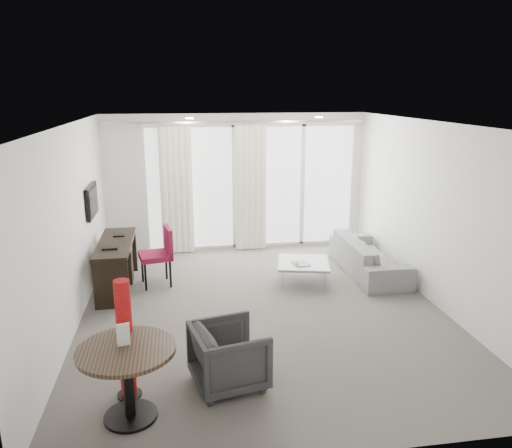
{
  "coord_description": "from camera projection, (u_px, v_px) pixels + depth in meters",
  "views": [
    {
      "loc": [
        -1.11,
        -6.44,
        3.02
      ],
      "look_at": [
        0.0,
        0.6,
        1.1
      ],
      "focal_mm": 35.0,
      "sensor_mm": 36.0,
      "label": 1
    }
  ],
  "objects": [
    {
      "name": "magazine",
      "position": [
        301.0,
        264.0,
        7.88
      ],
      "size": [
        0.23,
        0.28,
        0.01
      ],
      "primitive_type": null,
      "rotation": [
        0.0,
        0.0,
        0.16
      ],
      "color": "gray",
      "rests_on": "coffee_table"
    },
    {
      "name": "balustrade",
      "position": [
        235.0,
        192.0,
        12.69
      ],
      "size": [
        5.5,
        0.06,
        1.05
      ],
      "primitive_type": null,
      "color": "#B2B2B7",
      "rests_on": "terrace_slab"
    },
    {
      "name": "terrace_slab",
      "position": [
        242.0,
        228.0,
        11.45
      ],
      "size": [
        5.6,
        3.0,
        0.12
      ],
      "primitive_type": "cube",
      "color": "#4D4D50",
      "rests_on": "ground"
    },
    {
      "name": "ceiling",
      "position": [
        263.0,
        124.0,
        6.42
      ],
      "size": [
        5.0,
        6.0,
        0.0
      ],
      "primitive_type": "cube",
      "color": "white",
      "rests_on": "ground"
    },
    {
      "name": "rattan_chair_b",
      "position": [
        328.0,
        210.0,
        11.21
      ],
      "size": [
        0.58,
        0.58,
        0.79
      ],
      "primitive_type": null,
      "rotation": [
        0.0,
        0.0,
        0.08
      ],
      "color": "brown",
      "rests_on": "terrace_slab"
    },
    {
      "name": "round_table",
      "position": [
        129.0,
        383.0,
        4.67
      ],
      "size": [
        1.02,
        1.02,
        0.73
      ],
      "primitive_type": null,
      "rotation": [
        0.0,
        0.0,
        -0.13
      ],
      "color": "#37271A",
      "rests_on": "floor"
    },
    {
      "name": "curtain_track",
      "position": [
        237.0,
        122.0,
        9.15
      ],
      "size": [
        4.8,
        0.04,
        0.04
      ],
      "primitive_type": null,
      "color": "#B2B2B7",
      "rests_on": "ceiling"
    },
    {
      "name": "wall_front",
      "position": [
        328.0,
        318.0,
        3.9
      ],
      "size": [
        5.0,
        0.0,
        2.6
      ],
      "primitive_type": "cube",
      "color": "silver",
      "rests_on": "ground"
    },
    {
      "name": "window_panel",
      "position": [
        252.0,
        187.0,
        9.68
      ],
      "size": [
        4.0,
        0.02,
        2.38
      ],
      "primitive_type": null,
      "color": "white",
      "rests_on": "ground"
    },
    {
      "name": "desk",
      "position": [
        117.0,
        265.0,
        7.75
      ],
      "size": [
        0.51,
        1.63,
        0.76
      ],
      "primitive_type": null,
      "color": "black",
      "rests_on": "floor"
    },
    {
      "name": "floor",
      "position": [
        263.0,
        309.0,
        7.1
      ],
      "size": [
        5.0,
        6.0,
        0.0
      ],
      "primitive_type": "cube",
      "color": "#5B564F",
      "rests_on": "ground"
    },
    {
      "name": "tub_armchair",
      "position": [
        229.0,
        356.0,
        5.21
      ],
      "size": [
        0.87,
        0.86,
        0.67
      ],
      "primitive_type": "imported",
      "rotation": [
        0.0,
        0.0,
        1.79
      ],
      "color": "#2C2C2D",
      "rests_on": "floor"
    },
    {
      "name": "menu_card",
      "position": [
        124.0,
        346.0,
        4.63
      ],
      "size": [
        0.12,
        0.05,
        0.22
      ],
      "primitive_type": null,
      "rotation": [
        0.0,
        0.0,
        0.22
      ],
      "color": "white",
      "rests_on": "round_table"
    },
    {
      "name": "coffee_table",
      "position": [
        303.0,
        272.0,
        8.02
      ],
      "size": [
        0.95,
        0.95,
        0.36
      ],
      "primitive_type": null,
      "rotation": [
        0.0,
        0.0,
        -0.23
      ],
      "color": "gray",
      "rests_on": "floor"
    },
    {
      "name": "window_frame",
      "position": [
        252.0,
        187.0,
        9.66
      ],
      "size": [
        4.1,
        0.06,
        2.44
      ],
      "primitive_type": null,
      "color": "white",
      "rests_on": "ground"
    },
    {
      "name": "rattan_table",
      "position": [
        311.0,
        222.0,
        10.68
      ],
      "size": [
        0.63,
        0.63,
        0.56
      ],
      "primitive_type": null,
      "rotation": [
        0.0,
        0.0,
        0.14
      ],
      "color": "brown",
      "rests_on": "terrace_slab"
    },
    {
      "name": "curtain_right",
      "position": [
        251.0,
        188.0,
        9.51
      ],
      "size": [
        0.6,
        0.2,
        2.38
      ],
      "primitive_type": null,
      "color": "#F0E6CE",
      "rests_on": "ground"
    },
    {
      "name": "desk_chair",
      "position": [
        155.0,
        257.0,
        7.88
      ],
      "size": [
        0.59,
        0.57,
        0.94
      ],
      "primitive_type": null,
      "rotation": [
        0.0,
        0.0,
        0.18
      ],
      "color": "maroon",
      "rests_on": "floor"
    },
    {
      "name": "wall_right",
      "position": [
        435.0,
        214.0,
        7.13
      ],
      "size": [
        0.0,
        6.0,
        2.6
      ],
      "primitive_type": "cube",
      "color": "silver",
      "rests_on": "ground"
    },
    {
      "name": "rattan_chair_a",
      "position": [
        262.0,
        212.0,
        11.18
      ],
      "size": [
        0.68,
        0.68,
        0.76
      ],
      "primitive_type": null,
      "rotation": [
        0.0,
        0.0,
        -0.42
      ],
      "color": "brown",
      "rests_on": "terrace_slab"
    },
    {
      "name": "wall_left",
      "position": [
        71.0,
        229.0,
        6.38
      ],
      "size": [
        0.0,
        6.0,
        2.6
      ],
      "primitive_type": "cube",
      "color": "silver",
      "rests_on": "ground"
    },
    {
      "name": "sofa",
      "position": [
        369.0,
        256.0,
        8.46
      ],
      "size": [
        0.79,
        2.01,
        0.59
      ],
      "primitive_type": "imported",
      "rotation": [
        0.0,
        0.0,
        1.57
      ],
      "color": "slate",
      "rests_on": "floor"
    },
    {
      "name": "downlight_b",
      "position": [
        319.0,
        117.0,
        8.13
      ],
      "size": [
        0.12,
        0.12,
        0.02
      ],
      "primitive_type": "cylinder",
      "color": "#FFE0B2",
      "rests_on": "ceiling"
    },
    {
      "name": "red_lamp",
      "position": [
        126.0,
        340.0,
        4.94
      ],
      "size": [
        0.3,
        0.3,
        1.26
      ],
      "primitive_type": "cylinder",
      "rotation": [
        0.0,
        0.0,
        -0.24
      ],
      "color": "#A51111",
      "rests_on": "floor"
    },
    {
      "name": "remote",
      "position": [
        297.0,
        265.0,
        7.85
      ],
      "size": [
        0.06,
        0.14,
        0.02
      ],
      "primitive_type": null,
      "rotation": [
        0.0,
        0.0,
        -0.08
      ],
      "color": "black",
      "rests_on": "coffee_table"
    },
    {
      "name": "tv",
      "position": [
        92.0,
        201.0,
        7.76
      ],
      "size": [
        0.05,
        0.8,
        0.5
      ],
      "primitive_type": null,
      "color": "black",
      "rests_on": "wall_left"
    },
    {
      "name": "downlight_a",
      "position": [
        189.0,
        118.0,
        7.81
      ],
      "size": [
        0.12,
        0.12,
        0.02
      ],
      "primitive_type": "cylinder",
      "color": "#FFE0B2",
      "rests_on": "ceiling"
    },
    {
      "name": "curtain_left",
      "position": [
        177.0,
        191.0,
        9.3
      ],
      "size": [
        0.6,
        0.2,
        2.38
      ],
      "primitive_type": null,
      "color": "#F0E6CE",
      "rests_on": "ground"
    }
  ]
}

